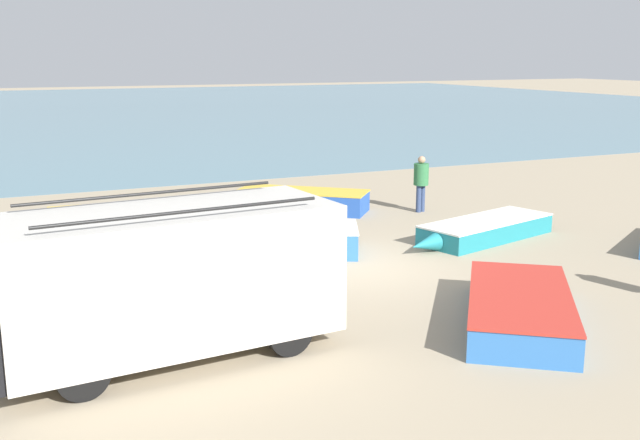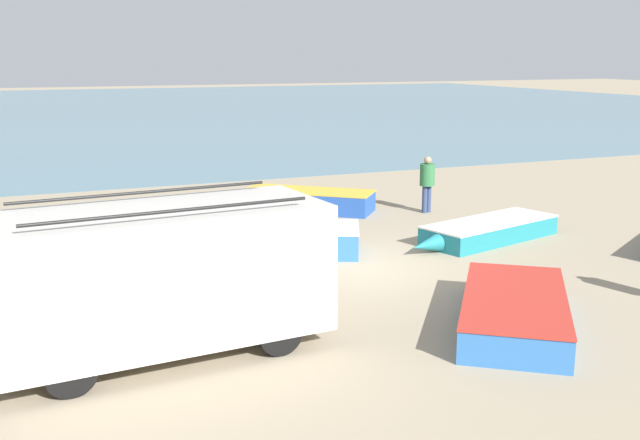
% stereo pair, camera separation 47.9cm
% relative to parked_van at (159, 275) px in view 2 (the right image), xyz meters
% --- Properties ---
extents(ground_plane, '(200.00, 200.00, 0.00)m').
position_rel_parked_van_xyz_m(ground_plane, '(4.82, 3.12, -1.27)').
color(ground_plane, gray).
extents(sea_water, '(120.00, 80.00, 0.01)m').
position_rel_parked_van_xyz_m(sea_water, '(4.82, 55.12, -1.26)').
color(sea_water, slate).
rests_on(sea_water, ground_plane).
extents(parked_van, '(5.31, 2.55, 2.44)m').
position_rel_parked_van_xyz_m(parked_van, '(0.00, 0.00, 0.00)').
color(parked_van, beige).
rests_on(parked_van, ground_plane).
extents(fishing_rowboat_0, '(4.17, 3.71, 0.63)m').
position_rel_parked_van_xyz_m(fishing_rowboat_0, '(6.03, 9.37, -0.95)').
color(fishing_rowboat_0, '#234CA3').
rests_on(fishing_rowboat_0, ground_plane).
extents(fishing_rowboat_1, '(4.71, 2.36, 0.50)m').
position_rel_parked_van_xyz_m(fishing_rowboat_1, '(8.91, 4.10, -1.02)').
color(fishing_rowboat_1, '#1E757F').
rests_on(fishing_rowboat_1, ground_plane).
extents(fishing_rowboat_3, '(1.42, 4.25, 0.68)m').
position_rel_parked_van_xyz_m(fishing_rowboat_3, '(-0.47, 7.88, -0.93)').
color(fishing_rowboat_3, '#234CA3').
rests_on(fishing_rowboat_3, ground_plane).
extents(fishing_rowboat_5, '(3.65, 4.37, 0.57)m').
position_rel_parked_van_xyz_m(fishing_rowboat_5, '(5.86, -1.08, -0.98)').
color(fishing_rowboat_5, '#2D66AD').
rests_on(fishing_rowboat_5, ground_plane).
extents(fishing_rowboat_6, '(3.88, 2.78, 0.63)m').
position_rel_parked_van_xyz_m(fishing_rowboat_6, '(3.92, 4.96, -0.95)').
color(fishing_rowboat_6, '#2D66AD').
rests_on(fishing_rowboat_6, ground_plane).
extents(fisherman_1, '(0.44, 0.44, 1.66)m').
position_rel_parked_van_xyz_m(fisherman_1, '(9.28, 7.67, -0.27)').
color(fisherman_1, navy).
rests_on(fisherman_1, ground_plane).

